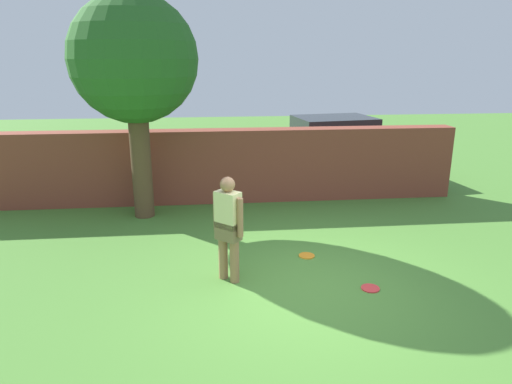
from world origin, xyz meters
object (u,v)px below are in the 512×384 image
person (228,224)px  tree (134,62)px  car (333,149)px  frisbee_red (370,288)px  frisbee_orange (307,256)px

person → tree: bearing=-20.3°
tree → car: 5.85m
tree → frisbee_red: (3.70, -3.63, -3.16)m
person → car: bearing=-76.9°
tree → person: size_ratio=2.76×
car → frisbee_orange: (-1.74, -4.92, -0.85)m
tree → car: size_ratio=1.02×
tree → person: 4.20m
frisbee_orange → frisbee_red: 1.41m
tree → frisbee_orange: 4.98m
tree → car: (4.74, 2.52, -2.31)m
frisbee_red → car: bearing=80.3°
frisbee_orange → frisbee_red: bearing=-60.6°
tree → person: (1.65, -3.12, -2.28)m
car → frisbee_red: car is taller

